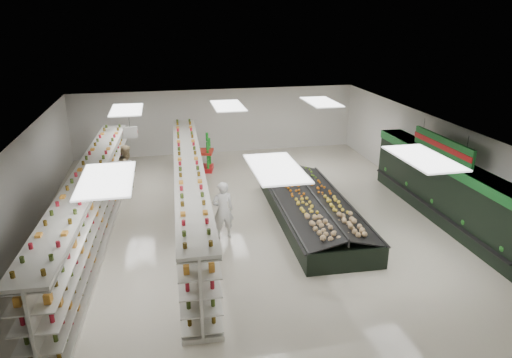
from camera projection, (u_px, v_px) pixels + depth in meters
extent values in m
plane|color=beige|center=(247.00, 217.00, 15.98)|extent=(16.00, 16.00, 0.00)
cube|color=white|center=(246.00, 128.00, 14.87)|extent=(14.00, 16.00, 0.02)
cube|color=silver|center=(217.00, 121.00, 22.77)|extent=(14.00, 0.02, 3.20)
cube|color=silver|center=(329.00, 323.00, 8.08)|extent=(14.00, 0.02, 3.20)
cube|color=silver|center=(24.00, 190.00, 14.09)|extent=(0.02, 16.00, 3.20)
cube|color=silver|center=(433.00, 161.00, 16.76)|extent=(0.02, 16.00, 3.20)
cube|color=black|center=(444.00, 189.00, 15.47)|extent=(0.80, 8.00, 2.20)
cube|color=#1B6729|center=(447.00, 163.00, 15.14)|extent=(0.85, 8.00, 0.30)
cube|color=black|center=(435.00, 205.00, 15.61)|extent=(0.55, 7.80, 0.15)
cube|color=beige|center=(441.00, 183.00, 15.36)|extent=(0.45, 7.70, 0.03)
cube|color=beige|center=(442.00, 174.00, 15.25)|extent=(0.45, 7.70, 0.03)
cube|color=white|center=(123.00, 168.00, 12.46)|extent=(0.50, 0.06, 0.40)
cube|color=red|center=(123.00, 168.00, 12.46)|extent=(0.52, 0.02, 0.12)
cylinder|color=black|center=(122.00, 158.00, 12.36)|extent=(0.01, 0.01, 0.50)
cube|color=white|center=(130.00, 132.00, 16.13)|extent=(0.50, 0.06, 0.40)
cube|color=red|center=(130.00, 132.00, 16.13)|extent=(0.52, 0.02, 0.12)
cylinder|color=black|center=(129.00, 124.00, 16.03)|extent=(0.01, 0.01, 0.50)
cube|color=#1B6729|center=(442.00, 146.00, 14.88)|extent=(0.10, 3.20, 0.60)
cube|color=red|center=(441.00, 146.00, 14.86)|extent=(0.03, 3.20, 0.18)
cylinder|color=black|center=(468.00, 144.00, 13.64)|extent=(0.01, 0.01, 0.50)
cylinder|color=black|center=(424.00, 125.00, 15.84)|extent=(0.01, 0.01, 0.50)
cube|color=silver|center=(96.00, 235.00, 14.58)|extent=(1.54, 12.50, 0.12)
cube|color=silver|center=(92.00, 207.00, 14.24)|extent=(0.67, 12.46, 2.08)
cube|color=silver|center=(87.00, 174.00, 13.87)|extent=(1.54, 12.50, 0.08)
cube|color=beige|center=(87.00, 232.00, 14.50)|extent=(1.06, 12.37, 0.03)
cube|color=beige|center=(86.00, 219.00, 14.34)|extent=(1.06, 12.37, 0.03)
cube|color=beige|center=(84.00, 206.00, 14.19)|extent=(1.06, 12.37, 0.03)
cube|color=beige|center=(82.00, 192.00, 14.03)|extent=(1.06, 12.37, 0.03)
cube|color=beige|center=(80.00, 178.00, 13.87)|extent=(1.06, 12.37, 0.03)
cube|color=beige|center=(103.00, 231.00, 14.57)|extent=(1.06, 12.37, 0.03)
cube|color=beige|center=(101.00, 218.00, 14.41)|extent=(1.06, 12.37, 0.03)
cube|color=beige|center=(100.00, 205.00, 14.26)|extent=(1.06, 12.37, 0.03)
cube|color=beige|center=(98.00, 191.00, 14.10)|extent=(1.06, 12.37, 0.03)
cube|color=beige|center=(96.00, 177.00, 13.94)|extent=(1.06, 12.37, 0.03)
cube|color=silver|center=(191.00, 220.00, 15.61)|extent=(1.31, 12.43, 0.12)
cube|color=silver|center=(190.00, 194.00, 15.27)|extent=(0.45, 12.41, 2.07)
cube|color=silver|center=(188.00, 163.00, 14.90)|extent=(1.31, 12.43, 0.08)
cube|color=beige|center=(184.00, 217.00, 15.53)|extent=(0.84, 12.32, 0.03)
cube|color=beige|center=(183.00, 205.00, 15.37)|extent=(0.84, 12.32, 0.03)
cube|color=beige|center=(183.00, 193.00, 15.21)|extent=(0.84, 12.32, 0.03)
cube|color=beige|center=(182.00, 180.00, 15.06)|extent=(0.84, 12.32, 0.03)
cube|color=beige|center=(181.00, 167.00, 14.90)|extent=(0.84, 12.32, 0.03)
cube|color=beige|center=(198.00, 216.00, 15.61)|extent=(0.84, 12.32, 0.03)
cube|color=beige|center=(198.00, 204.00, 15.45)|extent=(0.84, 12.32, 0.03)
cube|color=beige|center=(197.00, 192.00, 15.29)|extent=(0.84, 12.32, 0.03)
cube|color=beige|center=(196.00, 179.00, 15.13)|extent=(0.84, 12.32, 0.03)
cube|color=beige|center=(196.00, 166.00, 14.98)|extent=(0.84, 12.32, 0.03)
cube|color=black|center=(312.00, 212.00, 15.60)|extent=(2.55, 6.89, 0.68)
cube|color=#262626|center=(280.00, 204.00, 15.29)|extent=(0.27, 6.82, 0.06)
cube|color=#262626|center=(344.00, 200.00, 15.65)|extent=(0.27, 6.82, 0.06)
cube|color=black|center=(295.00, 200.00, 15.34)|extent=(1.46, 6.76, 0.35)
cube|color=black|center=(330.00, 198.00, 15.54)|extent=(1.46, 6.76, 0.35)
cube|color=#262626|center=(313.00, 197.00, 15.40)|extent=(0.25, 6.73, 0.24)
cube|color=red|center=(199.00, 168.00, 20.60)|extent=(1.41, 1.10, 0.21)
cube|color=red|center=(198.00, 152.00, 20.33)|extent=(1.48, 1.17, 0.10)
imported|color=white|center=(223.00, 210.00, 14.24)|extent=(0.74, 0.53, 1.88)
imported|color=#92725A|center=(128.00, 168.00, 18.12)|extent=(0.78, 1.02, 1.86)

